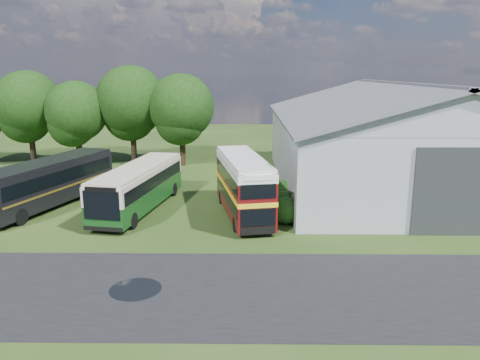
{
  "coord_description": "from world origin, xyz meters",
  "views": [
    {
      "loc": [
        3.14,
        -21.13,
        9.01
      ],
      "look_at": [
        2.79,
        8.0,
        2.21
      ],
      "focal_mm": 35.0,
      "sensor_mm": 36.0,
      "label": 1
    }
  ],
  "objects_px": {
    "storage_shed": "(395,134)",
    "bus_maroon_double": "(243,186)",
    "bus_dark_single": "(49,182)",
    "bus_green_single": "(139,187)"
  },
  "relations": [
    {
      "from": "bus_green_single",
      "to": "bus_maroon_double",
      "type": "bearing_deg",
      "value": -0.39
    },
    {
      "from": "bus_green_single",
      "to": "bus_dark_single",
      "type": "bearing_deg",
      "value": -177.81
    },
    {
      "from": "bus_green_single",
      "to": "storage_shed",
      "type": "bearing_deg",
      "value": 30.7
    },
    {
      "from": "bus_green_single",
      "to": "bus_maroon_double",
      "type": "xyz_separation_m",
      "value": [
        6.89,
        -1.23,
        0.34
      ]
    },
    {
      "from": "storage_shed",
      "to": "bus_maroon_double",
      "type": "distance_m",
      "value": 14.86
    },
    {
      "from": "storage_shed",
      "to": "bus_maroon_double",
      "type": "relative_size",
      "value": 2.7
    },
    {
      "from": "bus_maroon_double",
      "to": "storage_shed",
      "type": "bearing_deg",
      "value": 24.42
    },
    {
      "from": "storage_shed",
      "to": "bus_green_single",
      "type": "distance_m",
      "value": 20.4
    },
    {
      "from": "bus_maroon_double",
      "to": "bus_dark_single",
      "type": "height_order",
      "value": "bus_maroon_double"
    },
    {
      "from": "storage_shed",
      "to": "bus_dark_single",
      "type": "bearing_deg",
      "value": -165.77
    }
  ]
}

